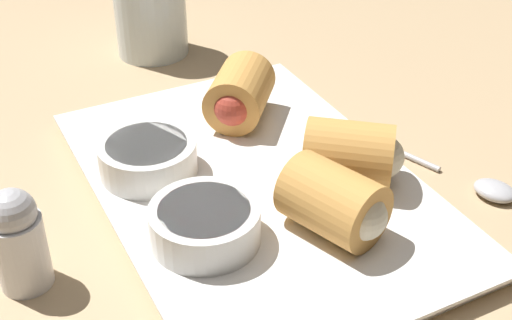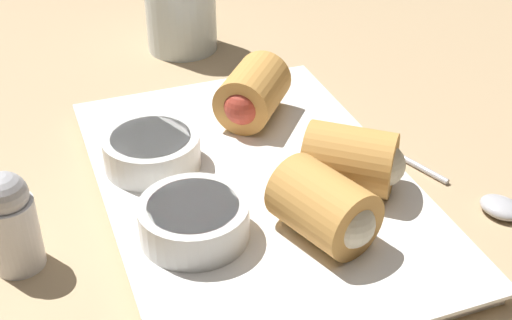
% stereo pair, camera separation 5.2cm
% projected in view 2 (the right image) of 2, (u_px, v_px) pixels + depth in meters
% --- Properties ---
extents(table_surface, '(1.80, 1.40, 0.02)m').
position_uv_depth(table_surface, '(270.00, 186.00, 0.59)').
color(table_surface, tan).
rests_on(table_surface, ground).
extents(serving_plate, '(0.35, 0.23, 0.01)m').
position_uv_depth(serving_plate, '(256.00, 189.00, 0.56)').
color(serving_plate, white).
rests_on(serving_plate, table_surface).
extents(roll_front_left, '(0.08, 0.08, 0.05)m').
position_uv_depth(roll_front_left, '(251.00, 94.00, 0.62)').
color(roll_front_left, '#D19347').
rests_on(roll_front_left, serving_plate).
extents(roll_front_right, '(0.08, 0.07, 0.05)m').
position_uv_depth(roll_front_right, '(328.00, 209.00, 0.48)').
color(roll_front_right, '#D19347').
rests_on(roll_front_right, serving_plate).
extents(roll_back_left, '(0.08, 0.08, 0.05)m').
position_uv_depth(roll_back_left, '(356.00, 160.00, 0.53)').
color(roll_back_left, '#D19347').
rests_on(roll_back_left, serving_plate).
extents(dipping_bowl_near, '(0.08, 0.08, 0.03)m').
position_uv_depth(dipping_bowl_near, '(194.00, 219.00, 0.49)').
color(dipping_bowl_near, silver).
rests_on(dipping_bowl_near, serving_plate).
extents(dipping_bowl_far, '(0.08, 0.08, 0.03)m').
position_uv_depth(dipping_bowl_far, '(152.00, 150.00, 0.56)').
color(dipping_bowl_far, silver).
rests_on(dipping_bowl_far, serving_plate).
extents(spoon, '(0.17, 0.07, 0.01)m').
position_uv_depth(spoon, '(477.00, 195.00, 0.55)').
color(spoon, '#B2B2B7').
rests_on(spoon, table_surface).
extents(drinking_glass, '(0.08, 0.08, 0.10)m').
position_uv_depth(drinking_glass, '(180.00, 4.00, 0.76)').
color(drinking_glass, silver).
rests_on(drinking_glass, table_surface).
extents(salt_shaker, '(0.04, 0.04, 0.08)m').
position_uv_depth(salt_shaker, '(11.00, 222.00, 0.48)').
color(salt_shaker, silver).
rests_on(salt_shaker, table_surface).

